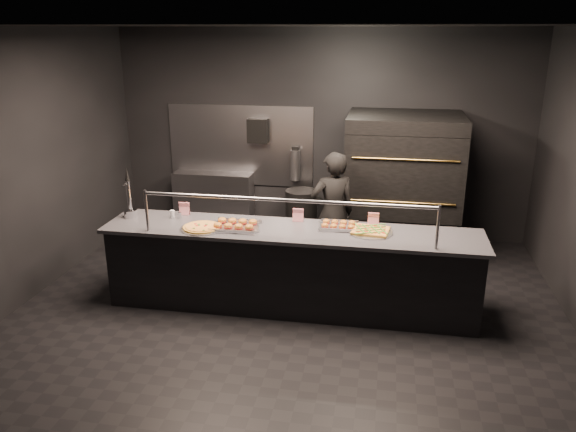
% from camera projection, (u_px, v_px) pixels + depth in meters
% --- Properties ---
extents(room, '(6.04, 6.00, 3.00)m').
position_uv_depth(room, '(290.00, 176.00, 5.90)').
color(room, black).
rests_on(room, ground).
extents(service_counter, '(4.10, 0.78, 1.37)m').
position_uv_depth(service_counter, '(291.00, 268.00, 6.18)').
color(service_counter, black).
rests_on(service_counter, ground).
extents(pizza_oven, '(1.50, 1.23, 1.91)m').
position_uv_depth(pizza_oven, '(402.00, 184.00, 7.60)').
color(pizza_oven, black).
rests_on(pizza_oven, ground).
extents(prep_shelf, '(1.20, 0.35, 0.90)m').
position_uv_depth(prep_shelf, '(214.00, 201.00, 8.62)').
color(prep_shelf, '#99999E').
rests_on(prep_shelf, ground).
extents(towel_dispenser, '(0.30, 0.20, 0.35)m').
position_uv_depth(towel_dispenser, '(258.00, 131.00, 8.22)').
color(towel_dispenser, black).
rests_on(towel_dispenser, room).
extents(fire_extinguisher, '(0.14, 0.14, 0.51)m').
position_uv_depth(fire_extinguisher, '(295.00, 165.00, 8.29)').
color(fire_extinguisher, '#B2B2B7').
rests_on(fire_extinguisher, room).
extents(beer_tap, '(0.15, 0.21, 0.58)m').
position_uv_depth(beer_tap, '(130.00, 203.00, 6.38)').
color(beer_tap, silver).
rests_on(beer_tap, service_counter).
extents(round_pizza, '(0.47, 0.47, 0.03)m').
position_uv_depth(round_pizza, '(202.00, 228.00, 6.05)').
color(round_pizza, silver).
rests_on(round_pizza, service_counter).
extents(slider_tray_a, '(0.58, 0.47, 0.08)m').
position_uv_depth(slider_tray_a, '(236.00, 225.00, 6.08)').
color(slider_tray_a, silver).
rests_on(slider_tray_a, service_counter).
extents(slider_tray_b, '(0.45, 0.36, 0.07)m').
position_uv_depth(slider_tray_b, '(339.00, 225.00, 6.09)').
color(slider_tray_b, silver).
rests_on(slider_tray_b, service_counter).
extents(square_pizza, '(0.47, 0.47, 0.05)m').
position_uv_depth(square_pizza, '(371.00, 231.00, 5.94)').
color(square_pizza, silver).
rests_on(square_pizza, service_counter).
extents(condiment_jar, '(0.14, 0.05, 0.09)m').
position_uv_depth(condiment_jar, '(175.00, 214.00, 6.39)').
color(condiment_jar, silver).
rests_on(condiment_jar, service_counter).
extents(tent_cards, '(2.29, 0.04, 0.15)m').
position_uv_depth(tent_cards, '(283.00, 214.00, 6.30)').
color(tent_cards, white).
rests_on(tent_cards, service_counter).
extents(trash_bin, '(0.46, 0.46, 0.77)m').
position_uv_depth(trash_bin, '(301.00, 216.00, 8.16)').
color(trash_bin, black).
rests_on(trash_bin, ground).
extents(worker, '(0.67, 0.58, 1.56)m').
position_uv_depth(worker, '(332.00, 213.00, 7.01)').
color(worker, black).
rests_on(worker, ground).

